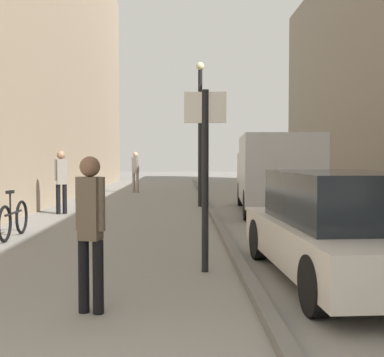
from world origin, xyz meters
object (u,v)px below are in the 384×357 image
object	(u,v)px
pedestrian_main_foreground	(90,223)
parked_car	(342,227)
pedestrian_far_crossing	(135,169)
pedestrian_mid_block	(61,178)
street_sign_post	(205,164)
bicycle_leaning	(14,219)
lamp_post	(200,124)
delivery_van	(275,171)

from	to	relation	value
pedestrian_main_foreground	parked_car	size ratio (longest dim) A/B	0.39
pedestrian_far_crossing	pedestrian_mid_block	bearing A→B (deg)	-76.39
pedestrian_main_foreground	street_sign_post	bearing A→B (deg)	-109.58
bicycle_leaning	pedestrian_far_crossing	bearing A→B (deg)	83.28
pedestrian_main_foreground	pedestrian_mid_block	xyz separation A→B (m)	(-2.51, 9.03, 0.10)
pedestrian_mid_block	pedestrian_far_crossing	world-z (taller)	pedestrian_far_crossing
pedestrian_far_crossing	parked_car	size ratio (longest dim) A/B	0.44
lamp_post	pedestrian_far_crossing	bearing A→B (deg)	113.15
pedestrian_far_crossing	bicycle_leaning	xyz separation A→B (m)	(-1.29, -12.64, -0.70)
pedestrian_main_foreground	parked_car	distance (m)	3.36
street_sign_post	lamp_post	xyz separation A→B (m)	(0.28, 9.23, 1.18)
pedestrian_far_crossing	parked_car	xyz separation A→B (m)	(4.26, -16.17, -0.37)
pedestrian_main_foreground	bicycle_leaning	size ratio (longest dim) A/B	0.94
parked_car	street_sign_post	distance (m)	2.05
lamp_post	pedestrian_main_foreground	bearing A→B (deg)	-98.09
street_sign_post	lamp_post	bearing A→B (deg)	-88.74
bicycle_leaning	parked_car	bearing A→B (deg)	-33.36
delivery_van	bicycle_leaning	size ratio (longest dim) A/B	3.17
pedestrian_mid_block	pedestrian_far_crossing	size ratio (longest dim) A/B	0.97
pedestrian_far_crossing	bicycle_leaning	distance (m)	12.73
pedestrian_main_foreground	delivery_van	bearing A→B (deg)	-96.35
street_sign_post	parked_car	bearing A→B (deg)	166.57
pedestrian_far_crossing	street_sign_post	distance (m)	15.84
parked_car	pedestrian_mid_block	bearing A→B (deg)	123.25
lamp_post	bicycle_leaning	size ratio (longest dim) A/B	2.69
pedestrian_mid_block	parked_car	bearing A→B (deg)	105.03
parked_car	bicycle_leaning	xyz separation A→B (m)	(-5.55, 3.53, -0.33)
lamp_post	delivery_van	bearing A→B (deg)	-39.44
parked_car	bicycle_leaning	world-z (taller)	parked_car
pedestrian_main_foreground	lamp_post	xyz separation A→B (m)	(1.57, 11.07, 1.77)
pedestrian_far_crossing	street_sign_post	world-z (taller)	street_sign_post
pedestrian_far_crossing	delivery_van	xyz separation A→B (m)	(4.90, -8.19, 0.13)
pedestrian_far_crossing	parked_car	distance (m)	16.73
delivery_van	lamp_post	xyz separation A→B (m)	(-2.16, 1.77, 1.50)
delivery_van	parked_car	distance (m)	8.03
pedestrian_mid_block	delivery_van	size ratio (longest dim) A/B	0.32
pedestrian_main_foreground	street_sign_post	xyz separation A→B (m)	(1.29, 1.84, 0.59)
pedestrian_far_crossing	street_sign_post	xyz separation A→B (m)	(2.46, -15.64, 0.46)
pedestrian_mid_block	bicycle_leaning	bearing A→B (deg)	69.78
bicycle_leaning	delivery_van	bearing A→B (deg)	34.85
pedestrian_main_foreground	delivery_van	size ratio (longest dim) A/B	0.30
pedestrian_main_foreground	pedestrian_far_crossing	distance (m)	17.52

